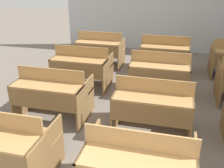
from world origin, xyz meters
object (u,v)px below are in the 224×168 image
at_px(bench_third_center, 160,73).
at_px(bench_back_center, 165,53).
at_px(bench_back_left, 100,48).
at_px(bench_third_left, 82,66).
at_px(bench_front_left, 2,143).
at_px(bench_front_center, 139,166).
at_px(bench_second_left, 53,93).
at_px(bench_second_center, 153,105).

height_order(bench_third_center, bench_back_center, same).
bearing_deg(bench_third_center, bench_back_left, 139.89).
distance_m(bench_third_left, bench_third_center, 1.60).
distance_m(bench_front_left, bench_back_left, 4.08).
bearing_deg(bench_front_left, bench_back_left, 90.29).
bearing_deg(bench_front_center, bench_back_left, 111.71).
distance_m(bench_second_left, bench_second_center, 1.64).
bearing_deg(bench_front_left, bench_second_center, 40.27).
bearing_deg(bench_front_center, bench_second_left, 139.80).
xyz_separation_m(bench_front_center, bench_back_center, (0.01, 4.05, 0.00)).
relative_size(bench_second_center, bench_back_center, 1.00).
relative_size(bench_second_center, bench_third_center, 1.00).
distance_m(bench_front_left, bench_third_left, 2.71).
bearing_deg(bench_front_left, bench_third_center, 59.68).
distance_m(bench_second_center, bench_third_center, 1.36).
xyz_separation_m(bench_second_center, bench_third_left, (-1.61, 1.35, 0.00)).
relative_size(bench_third_center, bench_back_left, 1.00).
relative_size(bench_third_left, bench_back_center, 1.00).
relative_size(bench_front_left, bench_second_left, 1.00).
relative_size(bench_second_left, bench_second_center, 1.00).
height_order(bench_front_left, bench_back_left, same).
distance_m(bench_third_center, bench_back_center, 1.34).
xyz_separation_m(bench_second_left, bench_back_center, (1.64, 2.67, 0.00)).
xyz_separation_m(bench_front_left, bench_back_left, (-0.02, 4.08, 0.00)).
height_order(bench_second_left, bench_back_center, same).
bearing_deg(bench_third_center, bench_third_left, -179.47).
height_order(bench_second_center, bench_third_left, same).
xyz_separation_m(bench_front_left, bench_third_left, (-0.00, 2.71, 0.00)).
relative_size(bench_third_center, bench_back_center, 1.00).
bearing_deg(bench_second_left, bench_back_left, 89.77).
xyz_separation_m(bench_second_left, bench_second_center, (1.64, -0.03, 0.00)).
height_order(bench_second_center, bench_back_center, same).
bearing_deg(bench_second_left, bench_back_center, 58.48).
height_order(bench_front_center, bench_back_center, same).
bearing_deg(bench_front_center, bench_front_left, -179.70).
xyz_separation_m(bench_third_left, bench_third_center, (1.60, 0.01, 0.00)).
height_order(bench_front_center, bench_second_left, same).
relative_size(bench_second_left, bench_back_center, 1.00).
distance_m(bench_front_left, bench_front_center, 1.60).
bearing_deg(bench_second_center, bench_back_center, 89.98).
relative_size(bench_front_center, bench_back_center, 1.00).
height_order(bench_second_center, bench_third_center, same).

